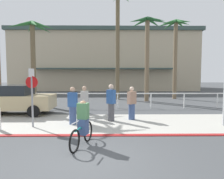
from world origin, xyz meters
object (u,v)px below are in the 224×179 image
at_px(palm_tree_1, 33,42).
at_px(palm_tree_4, 175,38).
at_px(pedestrian_2, 73,107).
at_px(pedestrian_3, 111,104).
at_px(palm_tree_2, 118,21).
at_px(cyclist_teal_0, 83,124).
at_px(car_tan_1, 14,99).
at_px(pedestrian_1, 132,104).
at_px(pedestrian_0, 85,104).
at_px(palm_tree_3, 148,36).
at_px(stop_sign_bike_lane, 32,89).

distance_m(palm_tree_1, palm_tree_4, 12.35).
distance_m(pedestrian_2, pedestrian_3, 1.89).
xyz_separation_m(palm_tree_2, cyclist_teal_0, (-1.64, -12.39, -6.32)).
bearing_deg(palm_tree_4, pedestrian_3, -122.77).
height_order(car_tan_1, pedestrian_1, pedestrian_1).
bearing_deg(palm_tree_1, pedestrian_0, -49.17).
xyz_separation_m(palm_tree_3, cyclist_teal_0, (-4.05, -10.94, -4.76)).
xyz_separation_m(palm_tree_1, car_tan_1, (0.19, -3.85, -3.80)).
bearing_deg(pedestrian_1, palm_tree_1, 141.93).
distance_m(stop_sign_bike_lane, car_tan_1, 3.79).
xyz_separation_m(palm_tree_4, pedestrian_2, (-7.74, -9.96, -4.80)).
xyz_separation_m(palm_tree_2, palm_tree_3, (2.41, -1.45, -1.56)).
relative_size(palm_tree_1, palm_tree_4, 0.86).
bearing_deg(pedestrian_1, palm_tree_2, 92.42).
bearing_deg(palm_tree_3, palm_tree_1, -168.52).
bearing_deg(pedestrian_3, car_tan_1, 162.00).
xyz_separation_m(palm_tree_1, palm_tree_4, (11.77, 3.61, 0.95)).
height_order(stop_sign_bike_lane, pedestrian_3, stop_sign_bike_lane).
height_order(palm_tree_2, pedestrian_0, palm_tree_2).
bearing_deg(stop_sign_bike_lane, pedestrian_0, 39.96).
bearing_deg(pedestrian_3, palm_tree_1, 135.63).
distance_m(stop_sign_bike_lane, cyclist_teal_0, 3.52).
xyz_separation_m(stop_sign_bike_lane, cyclist_teal_0, (2.47, -2.30, -0.98)).
relative_size(stop_sign_bike_lane, pedestrian_0, 1.50).
bearing_deg(palm_tree_4, car_tan_1, -147.22).
height_order(palm_tree_1, cyclist_teal_0, palm_tree_1).
bearing_deg(palm_tree_3, stop_sign_bike_lane, -127.04).
relative_size(car_tan_1, pedestrian_0, 2.58).
distance_m(car_tan_1, pedestrian_0, 4.42).
height_order(palm_tree_3, pedestrian_1, palm_tree_3).
bearing_deg(pedestrian_3, palm_tree_4, 57.23).
bearing_deg(palm_tree_2, pedestrian_3, -94.40).
bearing_deg(pedestrian_2, palm_tree_1, 122.39).
height_order(stop_sign_bike_lane, pedestrian_2, stop_sign_bike_lane).
bearing_deg(palm_tree_4, pedestrian_1, -118.75).
bearing_deg(stop_sign_bike_lane, pedestrian_1, 18.22).
relative_size(palm_tree_2, cyclist_teal_0, 5.48).
relative_size(palm_tree_2, pedestrian_2, 5.55).
relative_size(palm_tree_1, cyclist_teal_0, 3.53).
bearing_deg(pedestrian_2, palm_tree_2, 75.67).
height_order(palm_tree_1, pedestrian_3, palm_tree_1).
xyz_separation_m(palm_tree_3, pedestrian_3, (-3.10, -7.47, -4.60)).
relative_size(stop_sign_bike_lane, palm_tree_3, 0.36).
bearing_deg(pedestrian_1, cyclist_teal_0, -117.95).
bearing_deg(pedestrian_1, palm_tree_3, 74.05).
xyz_separation_m(palm_tree_1, cyclist_teal_0, (4.84, -9.14, -3.97)).
relative_size(stop_sign_bike_lane, palm_tree_2, 0.26).
height_order(stop_sign_bike_lane, car_tan_1, stop_sign_bike_lane).
distance_m(palm_tree_2, pedestrian_1, 10.64).
bearing_deg(pedestrian_0, pedestrian_1, -5.76).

